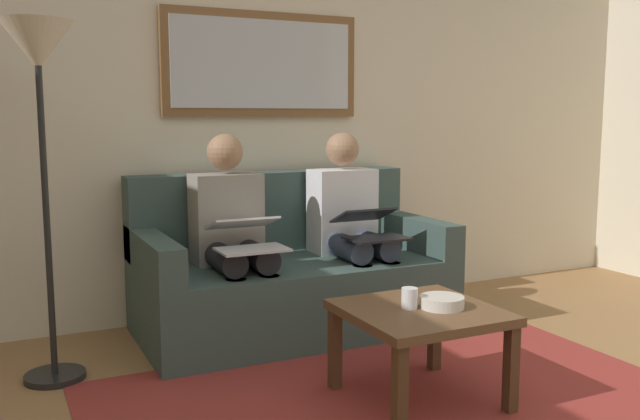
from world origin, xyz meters
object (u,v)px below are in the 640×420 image
laptop_silver (247,234)px  person_right (232,232)px  framed_mirror (263,64)px  couch (289,275)px  cup (409,298)px  person_left (350,223)px  bowl (442,302)px  laptop_black (370,225)px  standing_lamp (39,86)px  coffee_table (420,321)px

laptop_silver → person_right: bearing=-90.0°
framed_mirror → couch: bearing=90.0°
cup → person_left: bearing=-105.7°
framed_mirror → person_left: (-0.37, 0.46, -0.94)m
framed_mirror → cup: 1.93m
bowl → couch: bearing=-81.8°
cup → person_right: person_right is taller
framed_mirror → laptop_black: bearing=118.0°
framed_mirror → laptop_black: framed_mirror is taller
bowl → cup: bearing=-21.2°
couch → person_right: size_ratio=1.53×
person_left → laptop_silver: person_left is taller
framed_mirror → cup: bearing=91.7°
bowl → standing_lamp: size_ratio=0.12×
laptop_black → person_right: bearing=-17.6°
coffee_table → person_left: size_ratio=0.55×
couch → laptop_black: (-0.37, 0.30, 0.31)m
couch → person_left: bearing=169.5°
person_left → laptop_black: bearing=90.0°
framed_mirror → laptop_black: size_ratio=3.36×
laptop_black → laptop_silver: laptop_black is taller
laptop_black → person_right: (0.73, -0.23, -0.02)m
couch → bowl: couch is taller
coffee_table → laptop_black: 0.99m
couch → coffee_table: size_ratio=2.78×
framed_mirror → coffee_table: (-0.09, 1.61, -1.19)m
standing_lamp → laptop_black: bearing=178.9°
person_left → standing_lamp: size_ratio=0.69×
laptop_black → laptop_silver: (0.73, 0.00, 0.00)m
framed_mirror → laptop_silver: framed_mirror is taller
person_right → laptop_black: bearing=162.4°
bowl → person_left: bearing=-98.9°
person_right → standing_lamp: size_ratio=0.69×
couch → coffee_table: (-0.09, 1.22, 0.04)m
couch → standing_lamp: (1.32, 0.27, 1.06)m
couch → standing_lamp: bearing=11.4°
laptop_black → person_right: 0.77m
couch → framed_mirror: framed_mirror is taller
couch → person_left: size_ratio=1.53×
framed_mirror → person_right: framed_mirror is taller
framed_mirror → coffee_table: size_ratio=2.00×
couch → laptop_black: couch is taller
cup → laptop_silver: size_ratio=0.24×
laptop_black → couch: bearing=-39.4°
framed_mirror → person_right: 1.11m
framed_mirror → standing_lamp: bearing=26.4°
framed_mirror → laptop_black: 1.21m
couch → cup: bearing=92.3°
bowl → person_right: bearing=-65.2°
cup → bowl: size_ratio=0.47×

